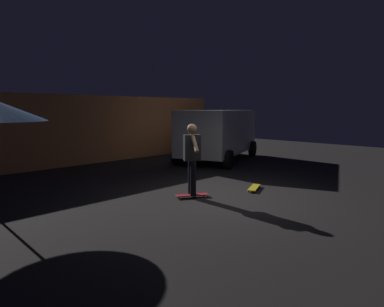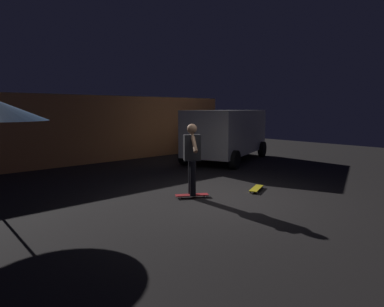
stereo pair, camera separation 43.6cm
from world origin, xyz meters
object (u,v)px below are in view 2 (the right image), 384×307
parked_van (227,132)px  skateboard_spare (256,188)px  skater (192,154)px  skateboard_ridden (192,195)px

parked_van → skateboard_spare: bearing=-129.4°
skateboard_spare → skater: (-1.67, 0.61, 0.98)m
skateboard_ridden → skater: size_ratio=0.46×
skateboard_spare → parked_van: bearing=50.6°
parked_van → skateboard_spare: 5.19m
skater → parked_van: bearing=34.1°
parked_van → skateboard_ridden: 6.01m
parked_van → skater: 5.91m
parked_van → skater: (-4.89, -3.31, -0.12)m
skater → skateboard_ridden: bearing=63.4°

